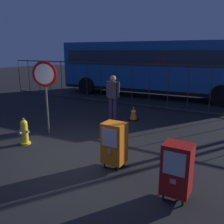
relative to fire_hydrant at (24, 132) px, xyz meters
name	(u,v)px	position (x,y,z in m)	size (l,w,h in m)	color
ground_plane	(77,156)	(1.75, 0.07, -0.35)	(60.00, 60.00, 0.00)	black
fire_hydrant	(24,132)	(0.00, 0.00, 0.00)	(0.33, 0.32, 0.75)	yellow
newspaper_box_primary	(177,169)	(4.33, -0.44, 0.22)	(0.48, 0.42, 1.02)	black
newspaper_box_secondary	(114,143)	(2.81, 0.06, 0.22)	(0.48, 0.42, 1.02)	black
stop_sign	(45,82)	(-0.09, 0.99, 1.25)	(0.71, 0.31, 2.23)	#4C4F54
pedestrian	(113,95)	(0.95, 3.23, 0.60)	(0.55, 0.22, 1.67)	#382D51
traffic_cone	(134,113)	(1.56, 3.72, -0.09)	(0.36, 0.36, 0.53)	black
fence_barrier	(159,86)	(1.75, 5.85, 0.67)	(18.03, 0.04, 2.00)	#2D2D33
bus_near	(154,66)	(0.36, 8.85, 1.36)	(10.63, 3.26, 3.00)	#19519E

